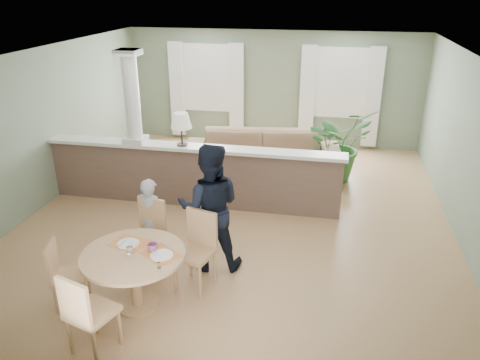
% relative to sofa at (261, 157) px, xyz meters
% --- Properties ---
extents(ground, '(8.00, 8.00, 0.00)m').
position_rel_sofa_xyz_m(ground, '(-0.12, -1.66, -0.46)').
color(ground, tan).
rests_on(ground, ground).
extents(room_shell, '(7.02, 8.02, 2.71)m').
position_rel_sofa_xyz_m(room_shell, '(-0.15, -1.03, 1.35)').
color(room_shell, gray).
rests_on(room_shell, ground).
extents(pony_wall, '(5.32, 0.38, 2.70)m').
position_rel_sofa_xyz_m(pony_wall, '(-1.10, -1.46, 0.25)').
color(pony_wall, brown).
rests_on(pony_wall, ground).
extents(sofa, '(3.27, 1.60, 0.92)m').
position_rel_sofa_xyz_m(sofa, '(0.00, 0.00, 0.00)').
color(sofa, olive).
rests_on(sofa, ground).
extents(houseplant, '(1.74, 1.70, 1.46)m').
position_rel_sofa_xyz_m(houseplant, '(1.49, 0.28, 0.27)').
color(houseplant, '#2A6026').
rests_on(houseplant, ground).
extents(dining_table, '(1.24, 1.24, 0.85)m').
position_rel_sofa_xyz_m(dining_table, '(-0.86, -4.36, 0.14)').
color(dining_table, tan).
rests_on(dining_table, ground).
extents(chair_far_boy, '(0.51, 0.51, 0.97)m').
position_rel_sofa_xyz_m(chair_far_boy, '(-1.05, -3.44, 0.08)').
color(chair_far_boy, tan).
rests_on(chair_far_boy, ground).
extents(chair_far_man, '(0.57, 0.57, 1.02)m').
position_rel_sofa_xyz_m(chair_far_man, '(-0.26, -3.75, 0.10)').
color(chair_far_man, tan).
rests_on(chair_far_man, ground).
extents(chair_near, '(0.57, 0.57, 1.00)m').
position_rel_sofa_xyz_m(chair_near, '(-1.04, -5.23, 0.09)').
color(chair_near, tan).
rests_on(chair_near, ground).
extents(chair_side, '(0.50, 0.50, 0.88)m').
position_rel_sofa_xyz_m(chair_side, '(-1.71, -4.52, 0.03)').
color(chair_side, tan).
rests_on(chair_side, ground).
extents(child_person, '(0.50, 0.39, 1.23)m').
position_rel_sofa_xyz_m(child_person, '(-1.08, -3.26, 0.16)').
color(child_person, '#99999E').
rests_on(child_person, ground).
extents(man_person, '(0.99, 0.83, 1.81)m').
position_rel_sofa_xyz_m(man_person, '(-0.20, -3.31, 0.45)').
color(man_person, black).
rests_on(man_person, ground).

